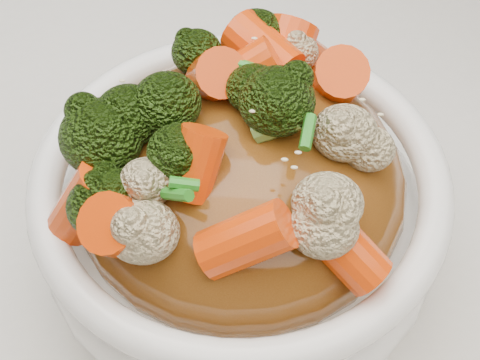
# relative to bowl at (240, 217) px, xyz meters

# --- Properties ---
(tablecloth) EXTENTS (1.20, 0.80, 0.04)m
(tablecloth) POSITION_rel_bowl_xyz_m (0.01, -0.02, -0.06)
(tablecloth) COLOR silver
(tablecloth) RESTS_ON dining_table
(bowl) EXTENTS (0.22, 0.22, 0.08)m
(bowl) POSITION_rel_bowl_xyz_m (0.00, 0.00, 0.00)
(bowl) COLOR white
(bowl) RESTS_ON tablecloth
(sauce_base) EXTENTS (0.17, 0.17, 0.09)m
(sauce_base) POSITION_rel_bowl_xyz_m (0.00, 0.00, 0.03)
(sauce_base) COLOR brown
(sauce_base) RESTS_ON bowl
(carrots) EXTENTS (0.17, 0.17, 0.05)m
(carrots) POSITION_rel_bowl_xyz_m (0.00, 0.00, 0.09)
(carrots) COLOR #E54107
(carrots) RESTS_ON sauce_base
(broccoli) EXTENTS (0.17, 0.17, 0.04)m
(broccoli) POSITION_rel_bowl_xyz_m (0.00, 0.00, 0.09)
(broccoli) COLOR black
(broccoli) RESTS_ON sauce_base
(cauliflower) EXTENTS (0.17, 0.17, 0.03)m
(cauliflower) POSITION_rel_bowl_xyz_m (0.00, 0.00, 0.09)
(cauliflower) COLOR beige
(cauliflower) RESTS_ON sauce_base
(scallions) EXTENTS (0.13, 0.13, 0.02)m
(scallions) POSITION_rel_bowl_xyz_m (0.00, -0.00, 0.09)
(scallions) COLOR #23791C
(scallions) RESTS_ON sauce_base
(sesame_seeds) EXTENTS (0.16, 0.16, 0.01)m
(sesame_seeds) POSITION_rel_bowl_xyz_m (0.00, -0.00, 0.09)
(sesame_seeds) COLOR beige
(sesame_seeds) RESTS_ON sauce_base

